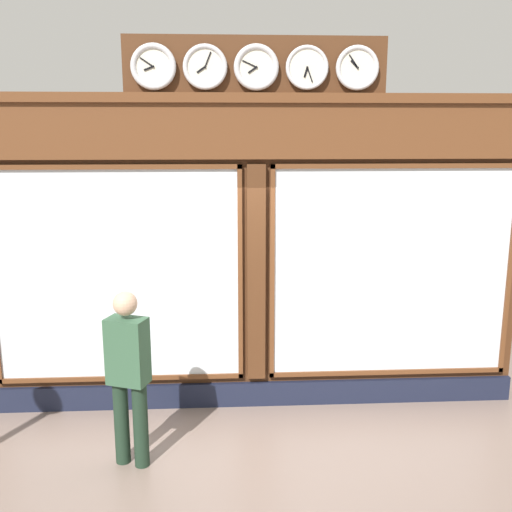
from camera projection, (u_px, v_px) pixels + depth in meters
The scene contains 2 objects.
shop_facade at pixel (255, 251), 6.44m from camera, with size 6.05×0.42×4.03m.
pedestrian at pixel (128, 372), 5.31m from camera, with size 0.41×0.33×1.69m.
Camera 1 is at (0.35, 6.17, 3.10)m, focal length 40.73 mm.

